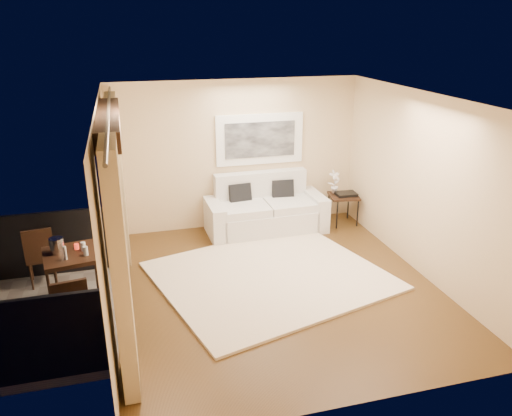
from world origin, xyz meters
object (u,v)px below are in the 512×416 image
object	(u,v)px
orchid	(334,182)
balcony_chair_far	(40,253)
bistro_table	(73,258)
side_table	(344,198)
balcony_chair_near	(73,315)
sofa	(265,211)
ice_bucket	(57,245)

from	to	relation	value
orchid	balcony_chair_far	world-z (taller)	orchid
orchid	bistro_table	bearing A→B (deg)	-155.52
orchid	bistro_table	world-z (taller)	orchid
side_table	balcony_chair_far	distance (m)	5.32
balcony_chair_near	side_table	bearing A→B (deg)	23.44
side_table	orchid	xyz separation A→B (m)	(-0.13, 0.15, 0.28)
side_table	sofa	bearing A→B (deg)	176.33
side_table	ice_bucket	world-z (taller)	ice_bucket
bistro_table	ice_bucket	world-z (taller)	ice_bucket
ice_bucket	bistro_table	bearing A→B (deg)	-17.62
sofa	side_table	bearing A→B (deg)	-5.19
side_table	balcony_chair_near	size ratio (longest dim) A/B	0.66
sofa	orchid	bearing A→B (deg)	0.78
orchid	balcony_chair_far	size ratio (longest dim) A/B	0.49
side_table	orchid	size ratio (longest dim) A/B	1.34
sofa	balcony_chair_near	xyz separation A→B (m)	(-3.11, -3.01, 0.16)
balcony_chair_near	ice_bucket	bearing A→B (deg)	93.02
bistro_table	balcony_chair_far	world-z (taller)	balcony_chair_far
balcony_chair_far	balcony_chair_near	size ratio (longest dim) A/B	1.01
bistro_table	balcony_chair_near	distance (m)	1.03
ice_bucket	balcony_chair_near	bearing A→B (deg)	-78.25
orchid	balcony_chair_near	size ratio (longest dim) A/B	0.49
side_table	bistro_table	bearing A→B (deg)	-157.73
bistro_table	balcony_chair_far	size ratio (longest dim) A/B	0.91
bistro_table	ice_bucket	distance (m)	0.26
sofa	balcony_chair_far	bearing A→B (deg)	-163.64
bistro_table	balcony_chair_near	world-z (taller)	balcony_chair_near
side_table	bistro_table	world-z (taller)	bistro_table
balcony_chair_near	ice_bucket	xyz separation A→B (m)	(-0.22, 1.05, 0.42)
orchid	bistro_table	size ratio (longest dim) A/B	0.53
orchid	balcony_chair_far	distance (m)	5.23
ice_bucket	side_table	bearing A→B (deg)	20.95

